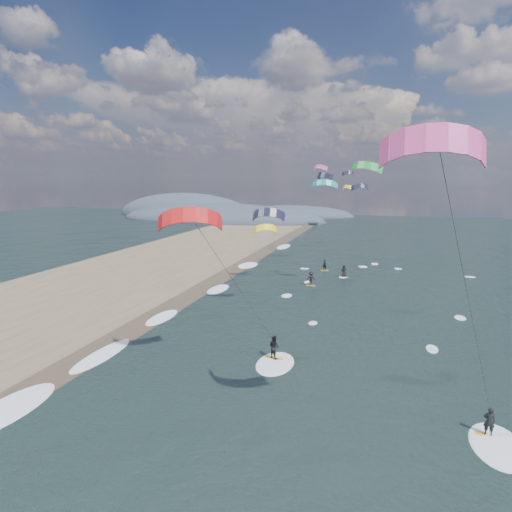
% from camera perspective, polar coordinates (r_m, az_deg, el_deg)
% --- Properties ---
extents(ground, '(260.00, 260.00, 0.00)m').
position_cam_1_polar(ground, '(24.67, -6.62, -21.52)').
color(ground, black).
rests_on(ground, ground).
extents(sand_strip, '(26.00, 240.00, 0.00)m').
position_cam_1_polar(sand_strip, '(45.65, -29.87, -7.49)').
color(sand_strip, brown).
rests_on(sand_strip, ground).
extents(wet_sand_strip, '(3.00, 240.00, 0.00)m').
position_cam_1_polar(wet_sand_strip, '(37.97, -17.26, -10.04)').
color(wet_sand_strip, '#382D23').
rests_on(wet_sand_strip, ground).
extents(coastal_hills, '(80.00, 41.00, 15.00)m').
position_cam_1_polar(coastal_hills, '(138.32, -5.44, 5.17)').
color(coastal_hills, '#3D4756').
rests_on(coastal_hills, ground).
extents(kitesurfer_near_a, '(7.46, 8.23, 15.41)m').
position_cam_1_polar(kitesurfer_near_a, '(17.94, 24.93, 3.58)').
color(kitesurfer_near_a, gold).
rests_on(kitesurfer_near_a, ground).
extents(kitesurfer_near_b, '(7.15, 8.84, 12.10)m').
position_cam_1_polar(kitesurfer_near_b, '(26.50, -4.83, -1.27)').
color(kitesurfer_near_b, gold).
rests_on(kitesurfer_near_b, ground).
extents(far_kitesurfers, '(4.47, 9.49, 1.75)m').
position_cam_1_polar(far_kitesurfers, '(54.84, 8.94, -2.40)').
color(far_kitesurfers, gold).
rests_on(far_kitesurfers, ground).
extents(bg_kite_field, '(14.62, 71.71, 9.20)m').
position_cam_1_polar(bg_kite_field, '(70.72, 9.98, 9.74)').
color(bg_kite_field, black).
rests_on(bg_kite_field, ground).
extents(shoreline_surf, '(2.40, 79.40, 0.11)m').
position_cam_1_polar(shoreline_surf, '(41.13, -12.08, -8.18)').
color(shoreline_surf, white).
rests_on(shoreline_surf, ground).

